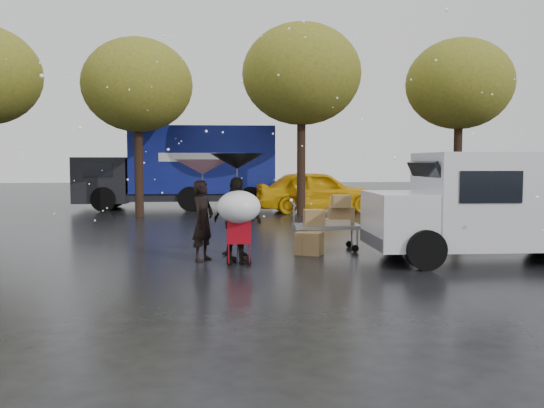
{
  "coord_description": "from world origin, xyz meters",
  "views": [
    {
      "loc": [
        -0.07,
        -11.43,
        2.02
      ],
      "look_at": [
        0.79,
        1.0,
        1.1
      ],
      "focal_mm": 38.0,
      "sensor_mm": 36.0,
      "label": 1
    }
  ],
  "objects": [
    {
      "name": "vendor_cart",
      "position": [
        2.14,
        1.47,
        0.73
      ],
      "size": [
        1.52,
        0.8,
        1.27
      ],
      "color": "slate",
      "rests_on": "ground"
    },
    {
      "name": "person_black",
      "position": [
        0.02,
        -0.11,
        0.86
      ],
      "size": [
        1.09,
        0.83,
        1.72
      ],
      "primitive_type": "imported",
      "rotation": [
        0.0,
        0.0,
        2.67
      ],
      "color": "black",
      "rests_on": "ground"
    },
    {
      "name": "umbrella_black",
      "position": [
        0.02,
        -0.11,
        2.03
      ],
      "size": [
        1.07,
        1.07,
        2.18
      ],
      "color": "#4C4C4C",
      "rests_on": "ground"
    },
    {
      "name": "box_ground_far",
      "position": [
        1.63,
        0.94,
        0.19
      ],
      "size": [
        0.54,
        0.46,
        0.37
      ],
      "primitive_type": "cube",
      "rotation": [
        0.0,
        0.0,
        0.21
      ],
      "color": "olive",
      "rests_on": "ground"
    },
    {
      "name": "ground",
      "position": [
        0.0,
        0.0,
        0.0
      ],
      "size": [
        90.0,
        90.0,
        0.0
      ],
      "primitive_type": "plane",
      "color": "black",
      "rests_on": "ground"
    },
    {
      "name": "person_middle",
      "position": [
        0.06,
        0.83,
        0.75
      ],
      "size": [
        0.77,
        0.62,
        1.5
      ],
      "primitive_type": "imported",
      "rotation": [
        0.0,
        0.0,
        -0.08
      ],
      "color": "black",
      "rests_on": "ground"
    },
    {
      "name": "yellow_taxi",
      "position": [
        3.31,
        11.28,
        0.84
      ],
      "size": [
        5.07,
        2.33,
        1.68
      ],
      "primitive_type": "imported",
      "rotation": [
        0.0,
        0.0,
        1.64
      ],
      "color": "yellow",
      "rests_on": "ground"
    },
    {
      "name": "shopping_cart",
      "position": [
        0.05,
        -0.35,
        1.06
      ],
      "size": [
        0.84,
        0.84,
        1.46
      ],
      "color": "#AB0916",
      "rests_on": "ground"
    },
    {
      "name": "person_pink",
      "position": [
        -0.67,
        0.27,
        0.82
      ],
      "size": [
        0.63,
        0.71,
        1.65
      ],
      "primitive_type": "imported",
      "rotation": [
        0.0,
        0.0,
        1.09
      ],
      "color": "black",
      "rests_on": "ground"
    },
    {
      "name": "box_ground_near",
      "position": [
        1.59,
        0.9,
        0.25
      ],
      "size": [
        0.68,
        0.62,
        0.49
      ],
      "primitive_type": "cube",
      "rotation": [
        0.0,
        0.0,
        -0.42
      ],
      "color": "olive",
      "rests_on": "ground"
    },
    {
      "name": "white_van",
      "position": [
        5.33,
        -0.08,
        1.16
      ],
      "size": [
        4.91,
        2.18,
        2.2
      ],
      "color": "silver",
      "rests_on": "ground"
    },
    {
      "name": "umbrella_pink",
      "position": [
        -0.67,
        0.27,
        1.91
      ],
      "size": [
        1.12,
        1.12,
        2.06
      ],
      "color": "#4C4C4C",
      "rests_on": "ground"
    },
    {
      "name": "blue_truck",
      "position": [
        -2.14,
        13.43,
        1.76
      ],
      "size": [
        8.3,
        2.6,
        3.5
      ],
      "color": "navy",
      "rests_on": "ground"
    },
    {
      "name": "tree_row",
      "position": [
        -0.47,
        10.0,
        5.02
      ],
      "size": [
        21.6,
        4.4,
        7.12
      ],
      "color": "black",
      "rests_on": "ground"
    }
  ]
}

